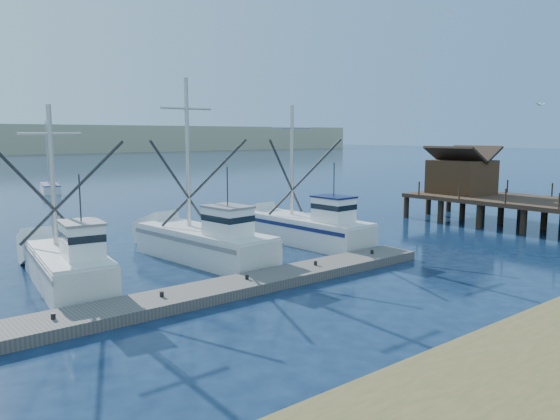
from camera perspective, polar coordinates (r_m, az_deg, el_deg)
The scene contains 6 objects.
ground at distance 21.38m, azimuth 14.00°, elevation -10.25°, with size 500.00×500.00×0.00m, color #0C1A35.
floating_dock at distance 20.82m, azimuth -17.21°, elevation -10.24°, with size 32.32×2.15×0.43m, color #5C5852.
timber_pier at distance 43.26m, azimuth 22.36°, elevation 1.99°, with size 7.00×20.00×8.00m.
trawler_fleet at distance 25.67m, azimuth -20.03°, elevation -5.15°, with size 32.11×9.12×9.53m.
sailboat_near at distance 67.64m, azimuth -22.91°, elevation 2.11°, with size 2.92×6.31×8.10m.
flying_gull at distance 39.99m, azimuth 25.56°, elevation 9.93°, with size 1.18×0.21×0.21m.
Camera 1 is at (-16.37, -12.08, 6.56)m, focal length 35.00 mm.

